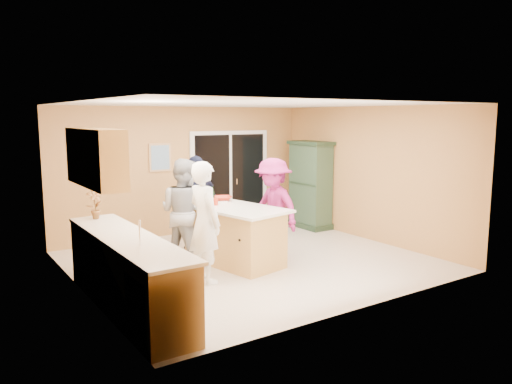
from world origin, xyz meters
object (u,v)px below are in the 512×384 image
kitchen_island (234,237)px  green_hutch (310,186)px  woman_grey (184,212)px  woman_navy (198,203)px  woman_white (205,222)px  woman_magenta (273,208)px

kitchen_island → green_hutch: (2.79, 1.42, 0.47)m
woman_grey → woman_navy: size_ratio=1.01×
kitchen_island → green_hutch: 3.17m
green_hutch → woman_grey: green_hutch is taller
woman_navy → green_hutch: bearing=166.0°
green_hutch → woman_white: bearing=-151.6°
kitchen_island → woman_magenta: size_ratio=1.15×
woman_grey → woman_magenta: woman_grey is taller
woman_white → woman_grey: (0.13, 0.97, -0.02)m
green_hutch → woman_grey: size_ratio=1.08×
woman_navy → woman_magenta: bearing=107.6°
green_hutch → woman_magenta: size_ratio=1.10×
woman_grey → woman_magenta: bearing=-137.0°
green_hutch → woman_white: size_ratio=1.06×
woman_grey → woman_navy: bearing=-71.9°
green_hutch → woman_navy: 2.91m
woman_white → woman_grey: woman_white is taller
kitchen_island → woman_navy: size_ratio=1.15×
woman_white → woman_grey: bearing=-11.6°
kitchen_island → woman_magenta: (0.77, -0.02, 0.41)m
green_hutch → woman_navy: bearing=-173.6°
woman_grey → woman_magenta: size_ratio=1.02×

